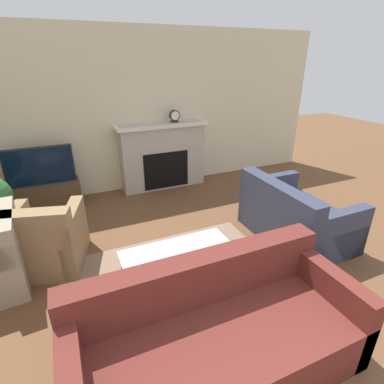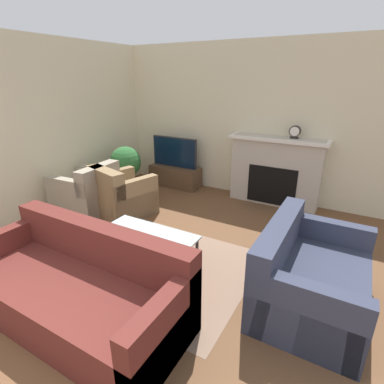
# 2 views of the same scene
# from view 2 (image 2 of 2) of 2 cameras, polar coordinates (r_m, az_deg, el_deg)

# --- Properties ---
(wall_back) EXTENTS (7.85, 0.06, 2.70)m
(wall_back) POSITION_cam_2_polar(r_m,az_deg,el_deg) (5.62, 9.69, 13.04)
(wall_back) COLOR beige
(wall_back) RESTS_ON ground_plane
(wall_left) EXTENTS (0.06, 8.16, 2.70)m
(wall_left) POSITION_cam_2_polar(r_m,az_deg,el_deg) (5.14, -29.61, 9.92)
(wall_left) COLOR beige
(wall_left) RESTS_ON ground_plane
(area_rug) EXTENTS (2.34, 1.76, 0.00)m
(area_rug) POSITION_cam_2_polar(r_m,az_deg,el_deg) (3.76, -7.44, -13.16)
(area_rug) COLOR #896B56
(area_rug) RESTS_ON ground_plane
(fireplace) EXTENTS (1.62, 0.40, 1.17)m
(fireplace) POSITION_cam_2_polar(r_m,az_deg,el_deg) (5.37, 15.62, 4.14)
(fireplace) COLOR #BCB2A3
(fireplace) RESTS_ON ground_plane
(tv_stand) EXTENTS (1.04, 0.40, 0.41)m
(tv_stand) POSITION_cam_2_polar(r_m,az_deg,el_deg) (6.16, -3.22, 3.06)
(tv_stand) COLOR brown
(tv_stand) RESTS_ON ground_plane
(tv) EXTENTS (0.98, 0.06, 0.59)m
(tv) POSITION_cam_2_polar(r_m,az_deg,el_deg) (6.02, -3.34, 7.59)
(tv) COLOR #232328
(tv) RESTS_ON tv_stand
(couch_sectional) EXTENTS (2.12, 0.91, 0.82)m
(couch_sectional) POSITION_cam_2_polar(r_m,az_deg,el_deg) (3.06, -20.79, -17.04)
(couch_sectional) COLOR #5B231E
(couch_sectional) RESTS_ON ground_plane
(couch_loveseat) EXTENTS (0.93, 1.37, 0.82)m
(couch_loveseat) POSITION_cam_2_polar(r_m,az_deg,el_deg) (3.22, 21.28, -15.03)
(couch_loveseat) COLOR #33384C
(couch_loveseat) RESTS_ON ground_plane
(armchair_by_window) EXTENTS (0.91, 0.88, 0.82)m
(armchair_by_window) POSITION_cam_2_polar(r_m,az_deg,el_deg) (5.23, -19.29, -0.41)
(armchair_by_window) COLOR #9E937F
(armchair_by_window) RESTS_ON ground_plane
(armchair_accent) EXTENTS (0.96, 0.98, 0.82)m
(armchair_accent) POSITION_cam_2_polar(r_m,az_deg,el_deg) (4.95, -13.16, -0.92)
(armchair_accent) COLOR #8C704C
(armchair_accent) RESTS_ON ground_plane
(coffee_table) EXTENTS (1.14, 0.56, 0.43)m
(coffee_table) POSITION_cam_2_polar(r_m,az_deg,el_deg) (3.50, -8.64, -8.61)
(coffee_table) COLOR #333338
(coffee_table) RESTS_ON ground_plane
(potted_plant) EXTENTS (0.58, 0.58, 0.90)m
(potted_plant) POSITION_cam_2_polar(r_m,az_deg,el_deg) (5.80, -12.53, 5.35)
(potted_plant) COLOR #AD704C
(potted_plant) RESTS_ON ground_plane
(mantel_clock) EXTENTS (0.18, 0.07, 0.21)m
(mantel_clock) POSITION_cam_2_polar(r_m,az_deg,el_deg) (5.18, 19.01, 10.78)
(mantel_clock) COLOR #28231E
(mantel_clock) RESTS_ON fireplace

